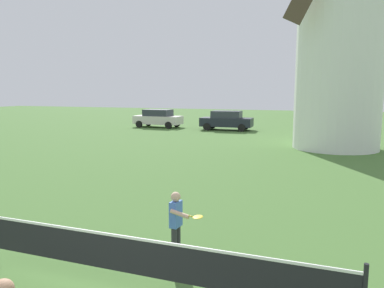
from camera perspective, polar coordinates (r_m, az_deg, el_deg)
windmill at (r=22.15m, az=22.20°, el=18.99°), size 9.80×5.26×16.10m
tennis_net at (r=5.78m, az=-7.15°, el=-17.10°), size 5.98×0.06×1.10m
player_far at (r=7.21m, az=-2.36°, el=-11.60°), size 0.72×0.56×1.25m
parked_car_cream at (r=32.56m, az=-5.28°, el=4.02°), size 4.22×1.98×1.56m
parked_car_black at (r=30.20m, az=5.35°, el=3.69°), size 4.21×1.99×1.56m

